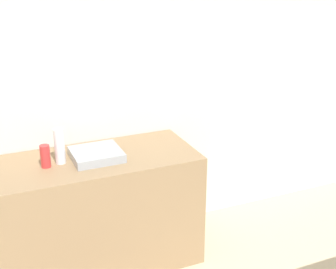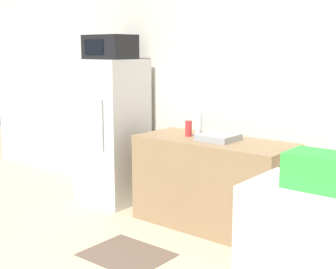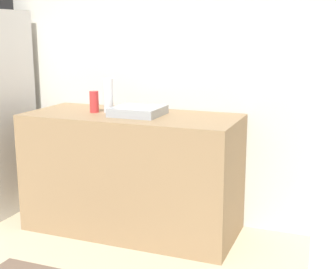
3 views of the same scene
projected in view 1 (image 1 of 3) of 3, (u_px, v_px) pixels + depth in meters
wall_back at (45, 88)px, 3.32m from camera, size 8.00×0.06×2.60m
counter at (92, 213)px, 3.40m from camera, size 1.53×0.64×0.86m
sink_basin at (96, 154)px, 3.25m from camera, size 0.34×0.32×0.06m
bottle_tall at (60, 146)px, 3.14m from camera, size 0.07×0.07×0.25m
bottle_short at (45, 156)px, 3.10m from camera, size 0.07×0.07×0.15m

